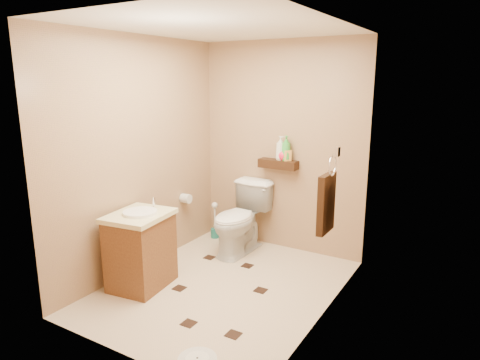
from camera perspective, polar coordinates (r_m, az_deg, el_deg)
The scene contains 18 objects.
ground at distance 4.28m, azimuth -2.26°, elevation -14.07°, with size 2.50×2.50×0.00m, color #C5AC90.
wall_back at distance 4.96m, azimuth 5.55°, elevation 4.33°, with size 2.00×0.04×2.40m, color #9D765A.
wall_front at distance 2.94m, azimuth -15.87°, elevation -2.32°, with size 2.00×0.04×2.40m, color #9D765A.
wall_left at distance 4.50m, azimuth -13.15°, elevation 3.13°, with size 0.04×2.50×2.40m, color #9D765A.
wall_right at distance 3.45m, azimuth 11.64°, elevation 0.16°, with size 0.04×2.50×2.40m, color #9D765A.
ceiling at distance 3.83m, azimuth -2.60°, elevation 19.78°, with size 2.00×2.50×0.02m, color silver.
wall_shelf at distance 4.92m, azimuth 5.10°, elevation 2.13°, with size 0.46×0.14×0.10m, color #31190D.
floor_accents at distance 4.23m, azimuth -2.64°, elevation -14.40°, with size 1.13×1.33×0.01m.
toilet at distance 4.92m, azimuth -0.01°, elevation -5.18°, with size 0.45×0.80×0.81m, color white.
vanity at distance 4.26m, azimuth -13.09°, elevation -8.93°, with size 0.57×0.66×0.85m.
toilet_brush at distance 5.45m, azimuth -3.37°, elevation -6.04°, with size 0.11×0.11×0.47m.
towel_ring at distance 3.76m, azimuth 11.49°, elevation -2.72°, with size 0.12×0.30×0.76m.
toilet_paper at distance 5.07m, azimuth -7.23°, elevation -2.46°, with size 0.12×0.11×0.12m.
bottle_a at distance 4.87m, azimuth 5.41°, elevation 4.26°, with size 0.11×0.11×0.27m, color silver.
bottle_b at distance 4.88m, azimuth 5.43°, elevation 3.51°, with size 0.07×0.07×0.15m, color gold.
bottle_c at distance 4.87m, azimuth 5.80°, elevation 3.58°, with size 0.13×0.13×0.16m, color #F41C3E.
bottle_d at distance 4.84m, azimuth 6.17°, elevation 4.24°, with size 0.11×0.11×0.28m, color green.
bottle_e at distance 4.85m, azimuth 6.27°, elevation 3.64°, with size 0.08×0.08×0.18m, color #F5B351.
Camera 1 is at (2.09, -3.18, 1.97)m, focal length 32.00 mm.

